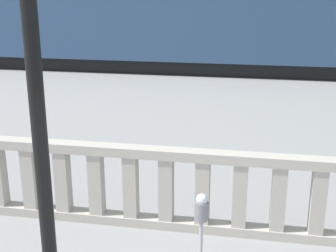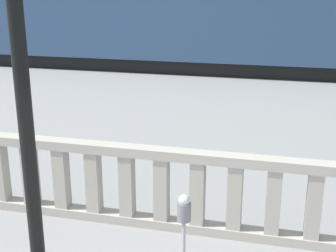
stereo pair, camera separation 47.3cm
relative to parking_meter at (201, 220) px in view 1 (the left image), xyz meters
The scene contains 4 objects.
balustrade 1.76m from the parking_meter, 95.81° to the left, with size 16.54×0.24×1.24m.
parking_meter is the anchor object (origin of this frame).
train_near 14.56m from the parking_meter, 99.73° to the left, with size 25.68×2.72×3.89m.
train_far 22.07m from the parking_meter, 90.38° to the left, with size 19.84×2.99×4.38m.
Camera 1 is at (0.64, -2.80, 3.50)m, focal length 50.00 mm.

